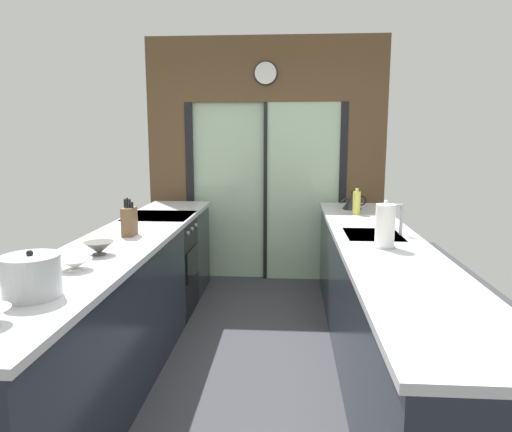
{
  "coord_description": "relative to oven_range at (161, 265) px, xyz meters",
  "views": [
    {
      "loc": [
        0.27,
        -2.92,
        1.65
      ],
      "look_at": [
        -0.01,
        0.98,
        0.97
      ],
      "focal_mm": 33.18,
      "sensor_mm": 36.0,
      "label": 1
    }
  ],
  "objects": [
    {
      "name": "ground_plane",
      "position": [
        0.91,
        -0.65,
        -0.47
      ],
      "size": [
        5.04,
        7.6,
        0.02
      ],
      "primitive_type": "cube",
      "color": "#38383D"
    },
    {
      "name": "back_wall_unit",
      "position": [
        0.91,
        1.15,
        1.07
      ],
      "size": [
        2.64,
        0.12,
        2.7
      ],
      "color": "brown",
      "rests_on": "ground_plane"
    },
    {
      "name": "left_counter_run",
      "position": [
        -0.0,
        -1.12,
        0.01
      ],
      "size": [
        0.62,
        3.8,
        0.92
      ],
      "color": "#1E232D",
      "rests_on": "ground_plane"
    },
    {
      "name": "right_counter_run",
      "position": [
        1.82,
        -0.95,
        0.01
      ],
      "size": [
        0.62,
        3.8,
        0.92
      ],
      "color": "#1E232D",
      "rests_on": "ground_plane"
    },
    {
      "name": "sink_faucet",
      "position": [
        1.96,
        -0.7,
        0.62
      ],
      "size": [
        0.19,
        0.02,
        0.23
      ],
      "color": "#B7BABC",
      "rests_on": "right_counter_run"
    },
    {
      "name": "oven_range",
      "position": [
        0.0,
        0.0,
        0.0
      ],
      "size": [
        0.6,
        0.6,
        0.92
      ],
      "color": "black",
      "rests_on": "ground_plane"
    },
    {
      "name": "mixing_bowl_mid",
      "position": [
        0.02,
        -1.76,
        0.5
      ],
      "size": [
        0.18,
        0.18,
        0.06
      ],
      "color": "silver",
      "rests_on": "left_counter_run"
    },
    {
      "name": "mixing_bowl_far",
      "position": [
        0.02,
        -1.43,
        0.51
      ],
      "size": [
        0.18,
        0.18,
        0.08
      ],
      "color": "#514C47",
      "rests_on": "left_counter_run"
    },
    {
      "name": "knife_block",
      "position": [
        0.02,
        -0.87,
        0.57
      ],
      "size": [
        0.08,
        0.14,
        0.28
      ],
      "color": "brown",
      "rests_on": "left_counter_run"
    },
    {
      "name": "stock_pot",
      "position": [
        0.02,
        -2.19,
        0.56
      ],
      "size": [
        0.26,
        0.26,
        0.22
      ],
      "color": "#B7BABC",
      "rests_on": "left_counter_run"
    },
    {
      "name": "kettle",
      "position": [
        1.8,
        0.5,
        0.54
      ],
      "size": [
        0.26,
        0.19,
        0.18
      ],
      "color": "black",
      "rests_on": "right_counter_run"
    },
    {
      "name": "soap_bottle",
      "position": [
        1.8,
        0.2,
        0.58
      ],
      "size": [
        0.07,
        0.07,
        0.26
      ],
      "color": "#D1CC4C",
      "rests_on": "right_counter_run"
    },
    {
      "name": "paper_towel_roll",
      "position": [
        1.8,
        -1.12,
        0.61
      ],
      "size": [
        0.14,
        0.14,
        0.31
      ],
      "color": "#B7BABC",
      "rests_on": "right_counter_run"
    }
  ]
}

